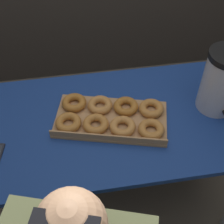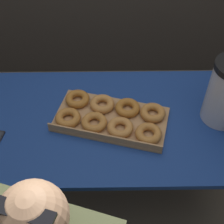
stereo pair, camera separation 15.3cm
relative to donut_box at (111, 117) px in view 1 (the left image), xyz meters
The scene contains 4 objects.
ground_plane 0.74m from the donut_box, 11.75° to the left, with size 12.00×12.00×0.00m, color brown.
folding_table 0.07m from the donut_box, 11.75° to the left, with size 1.37×0.76×0.71m.
donut_box is the anchor object (origin of this frame).
coffee_urn 0.57m from the donut_box, ahead, with size 0.20×0.23×0.36m.
Camera 1 is at (-0.17, -1.03, 1.89)m, focal length 50.00 mm.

